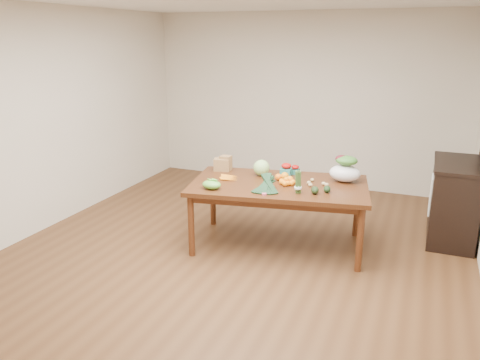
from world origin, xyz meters
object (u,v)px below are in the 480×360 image
at_px(kale_bunch, 266,185).
at_px(salad_bag, 345,170).
at_px(dining_table, 278,215).
at_px(cabbage, 261,168).
at_px(asparagus_bundle, 298,182).
at_px(mandarin_cluster, 286,181).
at_px(paper_bag, 222,163).
at_px(cabinet, 454,201).

xyz_separation_m(kale_bunch, salad_bag, (0.70, 0.69, 0.05)).
relative_size(dining_table, cabbage, 10.28).
bearing_deg(cabbage, asparagus_bundle, -39.82).
distance_m(cabbage, mandarin_cluster, 0.45).
xyz_separation_m(mandarin_cluster, salad_bag, (0.57, 0.37, 0.09)).
bearing_deg(cabbage, dining_table, -37.36).
xyz_separation_m(paper_bag, kale_bunch, (0.77, -0.58, -0.01)).
distance_m(dining_table, paper_bag, 0.96).
bearing_deg(paper_bag, dining_table, -16.85).
relative_size(cabinet, paper_bag, 4.00).
distance_m(dining_table, asparagus_bundle, 0.63).
height_order(dining_table, asparagus_bundle, asparagus_bundle).
bearing_deg(dining_table, kale_bunch, -107.18).
height_order(paper_bag, cabbage, cabbage).
bearing_deg(kale_bunch, dining_table, 72.82).
distance_m(paper_bag, kale_bunch, 0.96).
bearing_deg(mandarin_cluster, kale_bunch, -112.47).
bearing_deg(cabinet, cabbage, -160.87).
bearing_deg(salad_bag, dining_table, -152.30).
height_order(cabinet, paper_bag, cabinet).
height_order(dining_table, kale_bunch, kale_bunch).
xyz_separation_m(cabinet, mandarin_cluster, (-1.76, -0.98, 0.33)).
relative_size(paper_bag, mandarin_cluster, 1.42).
bearing_deg(cabbage, cabinet, 19.13).
relative_size(cabinet, cabbage, 5.39).
bearing_deg(asparagus_bundle, paper_bag, 144.92).
height_order(asparagus_bundle, salad_bag, salad_bag).
xyz_separation_m(paper_bag, asparagus_bundle, (1.09, -0.50, 0.03)).
bearing_deg(mandarin_cluster, salad_bag, 32.87).
distance_m(cabinet, asparagus_bundle, 2.02).
height_order(paper_bag, mandarin_cluster, paper_bag).
bearing_deg(dining_table, asparagus_bundle, -52.43).
bearing_deg(cabinet, dining_table, -152.60).
height_order(cabinet, kale_bunch, cabinet).
relative_size(cabbage, asparagus_bundle, 0.76).
distance_m(cabinet, paper_bag, 2.78).
bearing_deg(asparagus_bundle, cabbage, 129.85).
xyz_separation_m(dining_table, asparagus_bundle, (0.29, -0.26, 0.50)).
xyz_separation_m(cabbage, asparagus_bundle, (0.57, -0.48, 0.03)).
distance_m(dining_table, cabinet, 2.09).
bearing_deg(salad_bag, asparagus_bundle, -121.70).
distance_m(dining_table, mandarin_cluster, 0.43).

